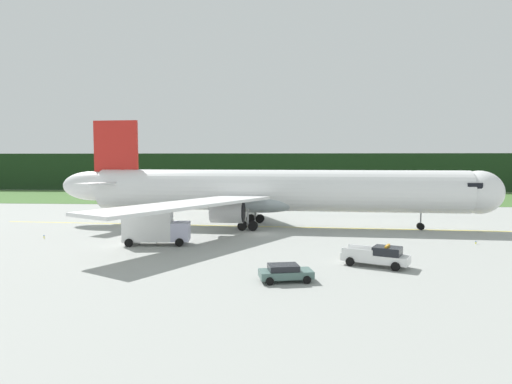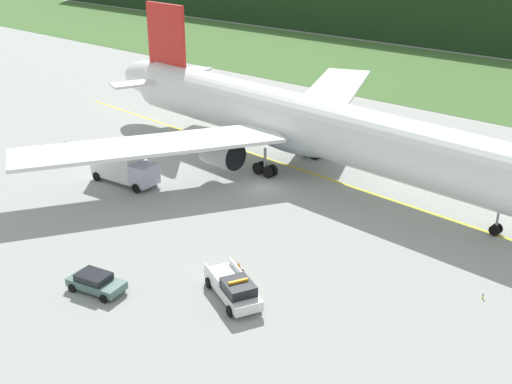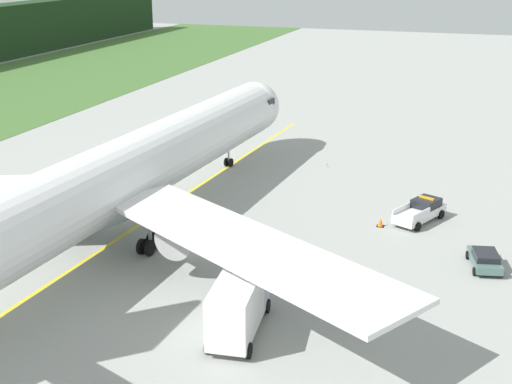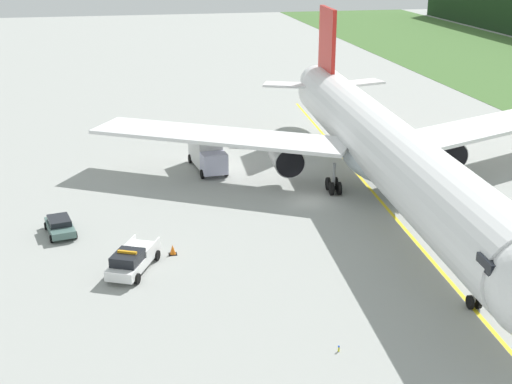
% 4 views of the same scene
% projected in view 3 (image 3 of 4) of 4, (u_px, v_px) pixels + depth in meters
% --- Properties ---
extents(ground, '(320.00, 320.00, 0.00)m').
position_uv_depth(ground, '(193.00, 247.00, 54.14)').
color(ground, '#999C97').
extents(taxiway_centerline_main, '(79.90, 5.16, 0.01)m').
position_uv_depth(taxiway_centerline_main, '(134.00, 228.00, 57.77)').
color(taxiway_centerline_main, yellow).
rests_on(taxiway_centerline_main, ground).
extents(airliner, '(60.58, 52.23, 14.76)m').
position_uv_depth(airliner, '(126.00, 175.00, 55.58)').
color(airliner, white).
rests_on(airliner, ground).
extents(ops_pickup_truck, '(5.99, 4.15, 1.94)m').
position_uv_depth(ops_pickup_truck, '(421.00, 211.00, 59.09)').
color(ops_pickup_truck, white).
rests_on(ops_pickup_truck, ground).
extents(catering_truck, '(7.27, 3.35, 3.75)m').
position_uv_depth(catering_truck, '(238.00, 305.00, 41.33)').
color(catering_truck, silver).
rests_on(catering_truck, ground).
extents(staff_car, '(4.33, 2.75, 1.30)m').
position_uv_depth(staff_car, '(485.00, 259.00, 50.35)').
color(staff_car, '#496762').
rests_on(staff_car, ground).
extents(apron_cone, '(0.61, 0.61, 0.76)m').
position_uv_depth(apron_cone, '(380.00, 222.00, 58.09)').
color(apron_cone, black).
rests_on(apron_cone, ground).
extents(taxiway_edge_light_east, '(0.12, 0.12, 0.38)m').
position_uv_depth(taxiway_edge_light_east, '(327.00, 165.00, 74.10)').
color(taxiway_edge_light_east, yellow).
rests_on(taxiway_edge_light_east, ground).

